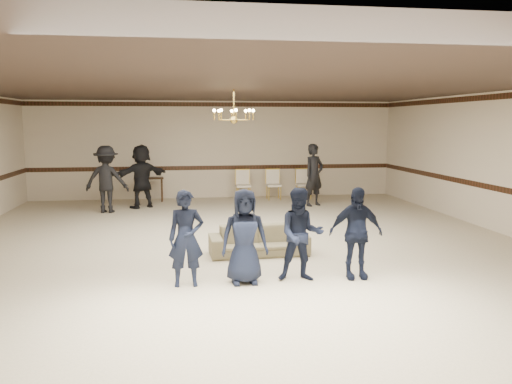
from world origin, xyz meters
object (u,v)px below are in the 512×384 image
adult_right (314,175)px  banquet_chair_left (243,185)px  banquet_chair_mid (274,185)px  boy_d (356,233)px  settee (259,240)px  adult_mid (141,176)px  boy_c (301,235)px  chandelier (234,105)px  adult_left (107,179)px  boy_b (245,236)px  console_table (149,189)px  banquet_chair_right (304,184)px  boy_a (186,238)px

adult_right → banquet_chair_left: size_ratio=1.93×
banquet_chair_mid → boy_d: bearing=-90.2°
settee → adult_right: adult_right is taller
settee → adult_mid: 6.45m
boy_c → settee: size_ratio=0.80×
chandelier → adult_left: 5.13m
boy_b → boy_c: (0.90, 0.00, 0.00)m
chandelier → adult_left: size_ratio=0.50×
console_table → boy_c: bearing=-76.4°
boy_d → banquet_chair_left: boy_d is taller
boy_c → banquet_chair_left: (0.14, 8.57, -0.26)m
banquet_chair_mid → console_table: (-4.00, 0.20, -0.10)m
adult_left → settee: bearing=134.1°
adult_right → banquet_chair_right: adult_right is taller
boy_b → banquet_chair_mid: 8.81m
adult_mid → adult_right: same height
boy_c → boy_b: bearing=-172.9°
console_table → adult_mid: bearing=-100.7°
boy_a → banquet_chair_left: (1.94, 8.57, -0.26)m
boy_b → boy_c: bearing=-0.9°
adult_left → banquet_chair_left: (4.03, 1.69, -0.45)m
banquet_chair_mid → console_table: size_ratio=1.06×
boy_a → console_table: 8.84m
adult_mid → banquet_chair_mid: bearing=163.8°
boy_b → settee: size_ratio=0.80×
boy_a → boy_b: size_ratio=1.00×
boy_c → settee: 1.80m
boy_b → console_table: size_ratio=1.62×
boy_b → banquet_chair_mid: (2.04, 8.57, -0.26)m
chandelier → boy_a: 4.12m
boy_d → boy_a: bearing=-178.3°
console_table → banquet_chair_mid: bearing=-7.3°
boy_d → banquet_chair_mid: (0.24, 8.57, -0.26)m
settee → adult_mid: size_ratio=1.00×
adult_left → adult_mid: size_ratio=1.00×
banquet_chair_left → banquet_chair_right: 2.00m
banquet_chair_mid → settee: bearing=-101.3°
chandelier → boy_b: 3.97m
boy_c → adult_left: adult_left is taller
chandelier → boy_a: (-1.10, -3.35, -2.13)m
boy_d → adult_right: 7.28m
boy_a → banquet_chair_mid: (2.94, 8.57, -0.26)m
chandelier → adult_right: chandelier is taller
console_table → banquet_chair_right: bearing=-6.8°
boy_a → banquet_chair_right: boy_a is taller
boy_d → adult_mid: size_ratio=0.80×
boy_a → banquet_chair_right: bearing=64.1°
settee → chandelier: bearing=98.1°
boy_a → adult_right: (3.91, 7.17, 0.19)m
chandelier → boy_a: size_ratio=0.63×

